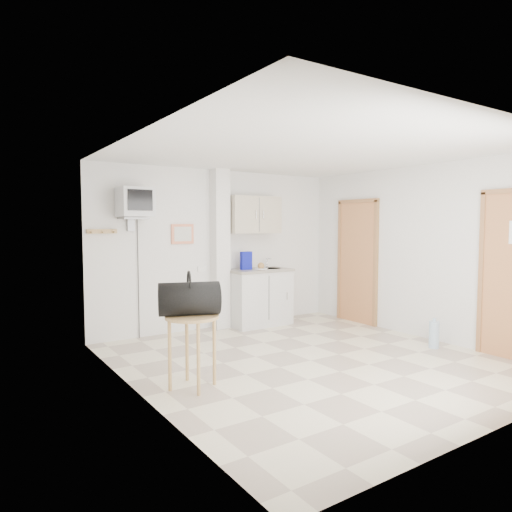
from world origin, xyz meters
TOP-DOWN VIEW (x-y plane):
  - ground at (0.00, 0.00)m, footprint 4.50×4.50m
  - room_envelope at (0.24, 0.09)m, footprint 4.24×4.54m
  - kitchenette at (0.57, 2.00)m, footprint 1.03×0.58m
  - crt_television at (-1.45, 2.02)m, footprint 0.44×0.45m
  - round_table at (-1.59, -0.04)m, footprint 0.54×0.54m
  - duffel_bag at (-1.61, -0.01)m, footprint 0.68×0.51m
  - water_bottle at (1.74, -0.47)m, footprint 0.13×0.13m

SIDE VIEW (x-z plane):
  - ground at x=0.00m, z-range 0.00..0.00m
  - water_bottle at x=1.74m, z-range -0.02..0.38m
  - round_table at x=-1.59m, z-range 0.24..0.98m
  - kitchenette at x=0.57m, z-range -0.25..1.85m
  - duffel_bag at x=-1.61m, z-range 0.68..1.13m
  - room_envelope at x=0.24m, z-range 0.26..2.81m
  - crt_television at x=-1.45m, z-range 0.86..3.01m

